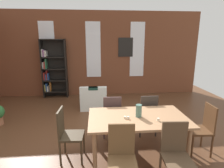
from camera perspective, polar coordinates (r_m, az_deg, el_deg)
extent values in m
plane|color=brown|center=(3.95, -5.92, -18.56)|extent=(9.58, 9.58, 0.00)
cube|color=brown|center=(7.12, -5.84, 9.31)|extent=(8.23, 0.12, 3.18)
cube|color=white|center=(7.26, -19.52, 9.97)|extent=(0.55, 0.02, 2.07)
cube|color=white|center=(7.04, -5.87, 10.57)|extent=(0.55, 0.02, 2.07)
cube|color=white|center=(7.22, 7.88, 10.58)|extent=(0.55, 0.02, 2.07)
cube|color=#A37652|center=(3.32, 8.08, -10.42)|extent=(1.74, 1.03, 0.04)
cylinder|color=#A37652|center=(3.07, -5.43, -20.74)|extent=(0.07, 0.07, 0.73)
cylinder|color=#A37652|center=(3.41, 22.91, -18.02)|extent=(0.07, 0.07, 0.73)
cylinder|color=#A37652|center=(3.78, -5.37, -13.71)|extent=(0.07, 0.07, 0.73)
cylinder|color=#A37652|center=(4.07, 17.44, -12.29)|extent=(0.07, 0.07, 0.73)
cylinder|color=#4C7266|center=(3.27, 8.38, -8.30)|extent=(0.11, 0.11, 0.22)
cylinder|color=silver|center=(3.21, 4.10, -10.43)|extent=(0.04, 0.04, 0.04)
cylinder|color=silver|center=(3.21, 14.30, -10.74)|extent=(0.04, 0.04, 0.05)
cylinder|color=silver|center=(3.19, 5.10, -10.50)|extent=(0.04, 0.04, 0.05)
cube|color=#52331C|center=(3.87, 25.52, -12.99)|extent=(0.42, 0.42, 0.04)
cube|color=#52331C|center=(3.86, 28.37, -9.33)|extent=(0.05, 0.38, 0.50)
cylinder|color=#52331C|center=(4.04, 21.65, -15.17)|extent=(0.04, 0.04, 0.43)
cylinder|color=#52331C|center=(3.76, 23.87, -17.67)|extent=(0.04, 0.04, 0.43)
cylinder|color=#52331C|center=(4.19, 26.32, -14.58)|extent=(0.04, 0.04, 0.43)
cylinder|color=#52331C|center=(3.92, 28.84, -16.88)|extent=(0.04, 0.04, 0.43)
cube|color=brown|center=(2.71, 3.24, -23.65)|extent=(0.42, 0.42, 0.04)
cube|color=brown|center=(2.73, 2.98, -17.11)|extent=(0.38, 0.05, 0.50)
cube|color=#422F2F|center=(4.12, -0.03, -9.99)|extent=(0.41, 0.41, 0.04)
cube|color=#422F2F|center=(3.86, 0.12, -7.66)|extent=(0.38, 0.04, 0.50)
cylinder|color=#422F2F|center=(4.39, 2.25, -11.82)|extent=(0.04, 0.04, 0.43)
cylinder|color=#422F2F|center=(4.38, -2.55, -11.92)|extent=(0.04, 0.04, 0.43)
cylinder|color=#422F2F|center=(4.07, 2.71, -13.97)|extent=(0.04, 0.04, 0.43)
cylinder|color=#422F2F|center=(4.06, -2.51, -14.09)|extent=(0.04, 0.04, 0.43)
cube|color=#322A25|center=(4.26, 10.68, -9.45)|extent=(0.41, 0.41, 0.04)
cube|color=#322A25|center=(4.00, 11.61, -7.15)|extent=(0.38, 0.04, 0.50)
cylinder|color=#322A25|center=(4.56, 12.09, -11.15)|extent=(0.04, 0.04, 0.43)
cylinder|color=#322A25|center=(4.46, 7.61, -11.52)|extent=(0.04, 0.04, 0.43)
cylinder|color=#322A25|center=(4.25, 13.64, -13.10)|extent=(0.04, 0.04, 0.43)
cylinder|color=#322A25|center=(4.15, 8.83, -13.57)|extent=(0.04, 0.04, 0.43)
cube|color=brown|center=(2.91, 19.86, -21.60)|extent=(0.43, 0.43, 0.04)
cube|color=brown|center=(2.93, 18.94, -15.57)|extent=(0.38, 0.05, 0.50)
cylinder|color=brown|center=(3.14, 14.87, -23.71)|extent=(0.04, 0.04, 0.43)
cylinder|color=brown|center=(3.24, 21.51, -22.83)|extent=(0.04, 0.04, 0.43)
cube|color=#3C3020|center=(3.41, -12.43, -15.62)|extent=(0.42, 0.42, 0.04)
cube|color=#3C3020|center=(3.33, -15.84, -11.69)|extent=(0.05, 0.38, 0.50)
cylinder|color=#3C3020|center=(3.35, -9.56, -20.74)|extent=(0.04, 0.04, 0.43)
cylinder|color=#3C3020|center=(3.65, -8.80, -17.59)|extent=(0.04, 0.04, 0.43)
cylinder|color=#3C3020|center=(3.41, -15.96, -20.38)|extent=(0.04, 0.04, 0.43)
cylinder|color=#3C3020|center=(3.71, -14.59, -17.34)|extent=(0.04, 0.04, 0.43)
cube|color=black|center=(7.18, -20.94, 4.42)|extent=(0.04, 0.31, 2.15)
cube|color=black|center=(7.00, -14.15, 4.68)|extent=(0.04, 0.31, 2.15)
cube|color=black|center=(7.22, -17.34, 4.74)|extent=(0.90, 0.01, 2.15)
cube|color=black|center=(7.25, -17.12, -2.19)|extent=(0.86, 0.31, 0.04)
cube|color=gold|center=(7.31, -20.17, -1.17)|extent=(0.04, 0.16, 0.24)
cube|color=#284C8C|center=(7.29, -19.76, -0.94)|extent=(0.05, 0.20, 0.30)
cube|color=white|center=(7.29, -19.37, -1.30)|extent=(0.04, 0.25, 0.20)
cube|color=#4C4C51|center=(7.27, -19.00, -1.27)|extent=(0.03, 0.20, 0.21)
cube|color=orange|center=(7.25, -18.71, -0.75)|extent=(0.03, 0.17, 0.34)
cube|color=black|center=(7.15, -17.35, 1.14)|extent=(0.86, 0.31, 0.04)
cube|color=#B22D28|center=(7.21, -20.42, 2.32)|extent=(0.05, 0.16, 0.28)
cube|color=#284C8C|center=(7.20, -19.98, 2.05)|extent=(0.03, 0.19, 0.21)
cube|color=#B22D28|center=(7.18, -19.74, 2.65)|extent=(0.03, 0.18, 0.36)
cube|color=#284C8C|center=(7.18, -19.32, 2.25)|extent=(0.05, 0.18, 0.26)
cube|color=black|center=(7.08, -17.59, 4.55)|extent=(0.86, 0.31, 0.04)
cube|color=white|center=(7.15, -20.70, 5.51)|extent=(0.05, 0.20, 0.23)
cube|color=#B22D28|center=(7.14, -20.26, 5.62)|extent=(0.04, 0.26, 0.26)
cube|color=#33724C|center=(7.12, -19.93, 6.01)|extent=(0.04, 0.23, 0.35)
cube|color=black|center=(7.03, -17.84, 8.02)|extent=(0.86, 0.31, 0.04)
cube|color=white|center=(7.11, -21.01, 9.07)|extent=(0.04, 0.18, 0.26)
cube|color=#8C4C8C|center=(7.10, -20.59, 9.00)|extent=(0.04, 0.23, 0.24)
cube|color=white|center=(7.09, -20.24, 8.95)|extent=(0.04, 0.23, 0.22)
cube|color=white|center=(7.08, -19.90, 8.91)|extent=(0.03, 0.26, 0.21)
cube|color=black|center=(7.01, -18.21, 13.12)|extent=(0.86, 0.31, 0.04)
cube|color=silver|center=(5.89, -5.74, -5.37)|extent=(0.81, 0.81, 0.40)
cube|color=silver|center=(5.47, -5.91, -2.72)|extent=(0.80, 0.17, 0.35)
cube|color=silver|center=(5.81, -2.44, -2.74)|extent=(0.13, 0.72, 0.15)
cube|color=silver|center=(5.83, -9.15, -2.85)|extent=(0.13, 0.72, 0.15)
cube|color=#19382D|center=(5.44, -5.94, -1.36)|extent=(0.28, 0.17, 0.08)
cube|color=black|center=(7.12, 4.28, 11.44)|extent=(0.56, 0.03, 0.72)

